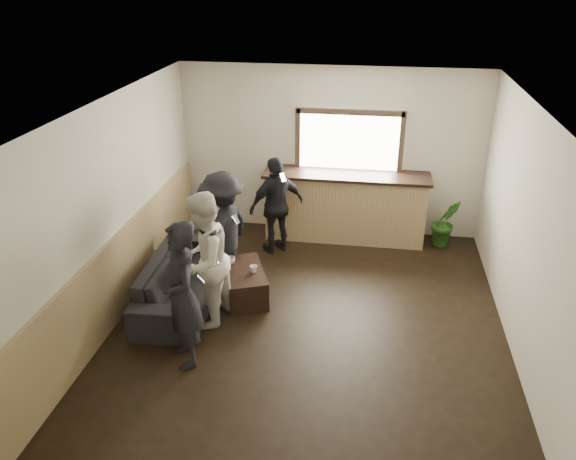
% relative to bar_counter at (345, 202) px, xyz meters
% --- Properties ---
extents(ground, '(5.00, 6.00, 0.01)m').
position_rel_bar_counter_xyz_m(ground, '(-0.30, -2.70, -0.64)').
color(ground, black).
extents(room_shell, '(5.01, 6.01, 2.80)m').
position_rel_bar_counter_xyz_m(room_shell, '(-1.04, -2.70, 0.83)').
color(room_shell, silver).
rests_on(room_shell, ground).
extents(bar_counter, '(2.70, 0.68, 2.13)m').
position_rel_bar_counter_xyz_m(bar_counter, '(0.00, 0.00, 0.00)').
color(bar_counter, '#A08257').
rests_on(bar_counter, ground).
extents(sofa, '(0.95, 2.26, 0.65)m').
position_rel_bar_counter_xyz_m(sofa, '(-2.05, -2.28, -0.32)').
color(sofa, black).
rests_on(sofa, ground).
extents(coffee_table, '(0.83, 1.07, 0.42)m').
position_rel_bar_counter_xyz_m(coffee_table, '(-1.25, -2.10, -0.43)').
color(coffee_table, black).
rests_on(coffee_table, ground).
extents(cup_a, '(0.18, 0.18, 0.10)m').
position_rel_bar_counter_xyz_m(cup_a, '(-1.47, -1.96, -0.17)').
color(cup_a, silver).
rests_on(cup_a, coffee_table).
extents(cup_b, '(0.14, 0.14, 0.10)m').
position_rel_bar_counter_xyz_m(cup_b, '(-1.11, -2.14, -0.17)').
color(cup_b, silver).
rests_on(cup_b, coffee_table).
extents(potted_plant, '(0.53, 0.47, 0.82)m').
position_rel_bar_counter_xyz_m(potted_plant, '(1.64, -0.05, -0.23)').
color(potted_plant, '#2D6623').
rests_on(potted_plant, ground).
extents(person_a, '(0.69, 0.77, 1.77)m').
position_rel_bar_counter_xyz_m(person_a, '(-1.60, -3.57, 0.24)').
color(person_a, black).
rests_on(person_a, ground).
extents(person_b, '(0.84, 0.99, 1.79)m').
position_rel_bar_counter_xyz_m(person_b, '(-1.60, -2.78, 0.25)').
color(person_b, silver).
rests_on(person_b, ground).
extents(person_c, '(0.92, 1.24, 1.71)m').
position_rel_bar_counter_xyz_m(person_c, '(-1.60, -1.83, 0.22)').
color(person_c, black).
rests_on(person_c, ground).
extents(person_d, '(0.97, 0.87, 1.57)m').
position_rel_bar_counter_xyz_m(person_d, '(-1.04, -0.66, 0.15)').
color(person_d, black).
rests_on(person_d, ground).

